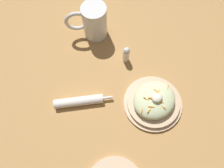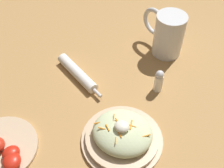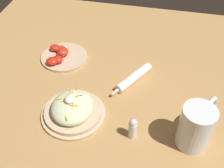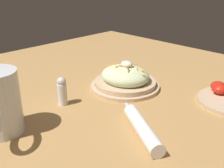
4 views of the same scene
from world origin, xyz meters
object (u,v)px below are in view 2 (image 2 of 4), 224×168
salad_plate (122,135)px  tomato_plate (0,150)px  napkin_roll (77,73)px  salt_shaker (159,81)px  beer_mug (167,36)px

salad_plate → tomato_plate: bearing=26.8°
salad_plate → napkin_roll: size_ratio=1.10×
salad_plate → tomato_plate: 0.32m
napkin_roll → salt_shaker: size_ratio=2.44×
napkin_roll → salt_shaker: (-0.25, -0.04, 0.02)m
beer_mug → salt_shaker: bearing=96.3°
tomato_plate → beer_mug: bearing=-119.8°
salad_plate → salt_shaker: (-0.04, -0.21, 0.01)m
beer_mug → tomato_plate: bearing=60.2°
beer_mug → tomato_plate: (0.30, 0.53, -0.05)m
tomato_plate → salt_shaker: (-0.32, -0.35, 0.03)m
beer_mug → salad_plate: bearing=86.6°
napkin_roll → salt_shaker: salt_shaker is taller
tomato_plate → salad_plate: bearing=-153.2°
salad_plate → napkin_roll: (0.21, -0.17, -0.01)m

